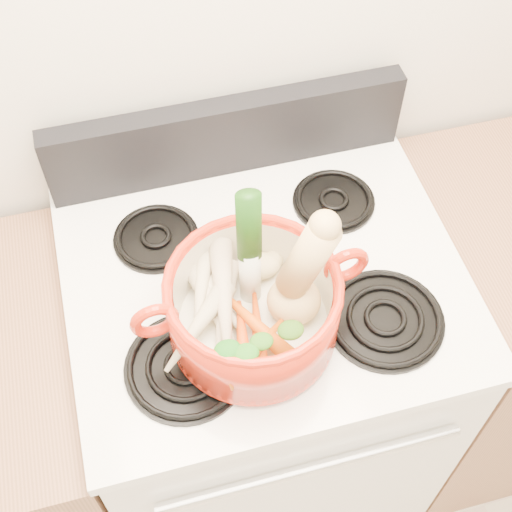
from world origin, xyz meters
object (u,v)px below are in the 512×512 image
object	(u,v)px
stove_body	(263,383)
leek	(250,248)
dutch_oven	(253,308)
squash	(296,275)

from	to	relation	value
stove_body	leek	xyz separation A→B (m)	(-0.05, -0.06, 0.68)
dutch_oven	squash	world-z (taller)	squash
stove_body	dutch_oven	distance (m)	0.60
dutch_oven	stove_body	bearing A→B (deg)	61.68
leek	dutch_oven	bearing A→B (deg)	-93.37
stove_body	squash	xyz separation A→B (m)	(0.02, -0.13, 0.66)
stove_body	squash	world-z (taller)	squash
dutch_oven	leek	distance (m)	0.11
squash	leek	distance (m)	0.09
stove_body	dutch_oven	xyz separation A→B (m)	(-0.06, -0.12, 0.58)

